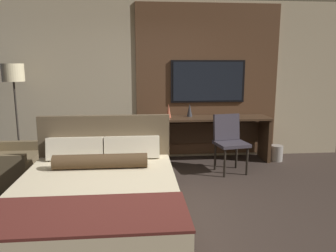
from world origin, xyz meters
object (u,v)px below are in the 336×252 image
vase_short (190,110)px  vase_tall (169,111)px  waste_bin (276,153)px  floor_lamp (14,81)px  tv (208,81)px  armchair_by_window (4,166)px  desk (209,130)px  desk_chair (229,137)px  bed (97,200)px

vase_short → vase_tall: bearing=-168.8°
waste_bin → vase_tall: bearing=175.4°
floor_lamp → vase_short: floor_lamp is taller
tv → vase_tall: bearing=-162.3°
tv → armchair_by_window: 3.59m
floor_lamp → waste_bin: 4.59m
desk → vase_short: (-0.35, 0.06, 0.36)m
desk_chair → floor_lamp: 3.54m
bed → armchair_by_window: bed is taller
bed → floor_lamp: floor_lamp is taller
bed → waste_bin: bed is taller
armchair_by_window → waste_bin: bearing=-80.7°
tv → vase_short: 0.63m
desk_chair → vase_tall: (-0.91, 0.62, 0.36)m
vase_tall → vase_short: bearing=11.2°
bed → vase_tall: (0.97, 2.32, 0.61)m
bed → armchair_by_window: (-1.52, 1.48, -0.06)m
bed → vase_tall: bed is taller
desk → armchair_by_window: bearing=-165.1°
waste_bin → floor_lamp: bearing=-179.8°
armchair_by_window → desk: bearing=-74.7°
armchair_by_window → vase_short: (2.87, 0.92, 0.66)m
armchair_by_window → floor_lamp: size_ratio=0.53×
vase_short → waste_bin: 1.73m
armchair_by_window → waste_bin: size_ratio=3.22×
floor_lamp → desk: bearing=3.3°
bed → tv: 3.26m
desk → waste_bin: size_ratio=7.40×
armchair_by_window → vase_tall: bearing=-70.9°
floor_lamp → vase_short: 2.93m
bed → desk_chair: size_ratio=2.37×
desk → floor_lamp: bearing=-176.7°
desk_chair → waste_bin: 1.18m
desk → tv: bearing=90.0°
bed → desk_chair: bed is taller
vase_tall → waste_bin: (1.92, -0.15, -0.77)m
bed → armchair_by_window: bearing=135.8°
desk → floor_lamp: (-3.22, -0.18, 0.89)m
vase_short → waste_bin: (1.54, -0.23, -0.76)m
desk → floor_lamp: 3.34m
bed → armchair_by_window: 2.12m
waste_bin → desk: bearing=172.1°
vase_tall → desk_chair: bearing=-34.1°
desk → desk_chair: (0.18, -0.63, 0.01)m
vase_tall → bed: bearing=-112.6°
bed → floor_lamp: 2.87m
vase_short → waste_bin: size_ratio=0.82×
armchair_by_window → waste_bin: armchair_by_window is taller
floor_lamp → waste_bin: floor_lamp is taller
desk_chair → vase_tall: vase_tall is taller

